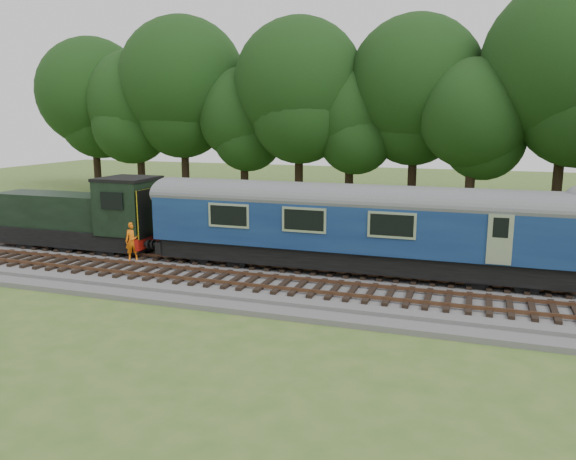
% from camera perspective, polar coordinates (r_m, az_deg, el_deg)
% --- Properties ---
extents(ground, '(120.00, 120.00, 0.00)m').
position_cam_1_polar(ground, '(23.34, 5.71, -5.90)').
color(ground, '#3F6425').
rests_on(ground, ground).
extents(ballast, '(70.00, 7.00, 0.35)m').
position_cam_1_polar(ballast, '(23.29, 5.72, -5.49)').
color(ballast, '#4C4C4F').
rests_on(ballast, ground).
extents(track_north, '(67.20, 2.40, 0.21)m').
position_cam_1_polar(track_north, '(24.54, 6.47, -4.06)').
color(track_north, black).
rests_on(track_north, ballast).
extents(track_south, '(67.20, 2.40, 0.21)m').
position_cam_1_polar(track_south, '(21.73, 4.76, -6.04)').
color(track_south, black).
rests_on(track_south, ballast).
extents(fence, '(64.00, 0.12, 1.00)m').
position_cam_1_polar(fence, '(27.58, 7.84, -3.27)').
color(fence, '#6B6054').
rests_on(fence, ground).
extents(tree_line, '(70.00, 8.00, 18.00)m').
position_cam_1_polar(tree_line, '(44.57, 12.16, 2.10)').
color(tree_line, black).
rests_on(tree_line, ground).
extents(dmu_railcar, '(18.05, 2.86, 3.88)m').
position_cam_1_polar(dmu_railcar, '(24.05, 6.75, 0.98)').
color(dmu_railcar, black).
rests_on(dmu_railcar, ground).
extents(shunter_loco, '(8.91, 2.60, 3.38)m').
position_cam_1_polar(shunter_loco, '(30.23, -20.05, 1.24)').
color(shunter_loco, black).
rests_on(shunter_loco, ground).
extents(worker, '(0.78, 0.69, 1.80)m').
position_cam_1_polar(worker, '(27.20, -15.52, -1.08)').
color(worker, orange).
rests_on(worker, ballast).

